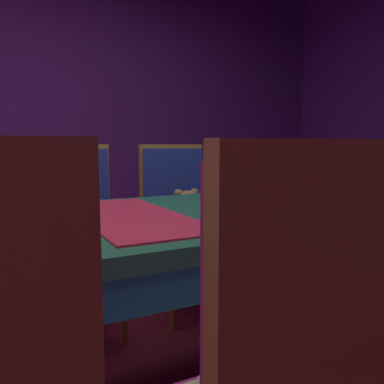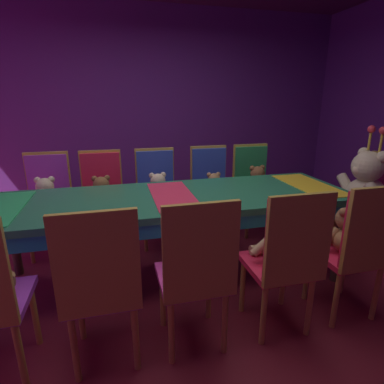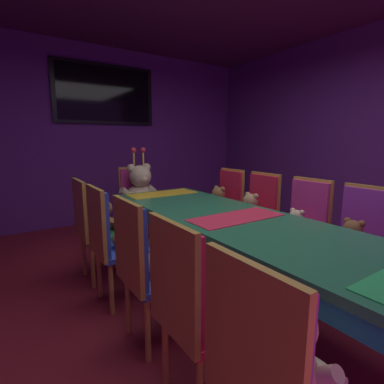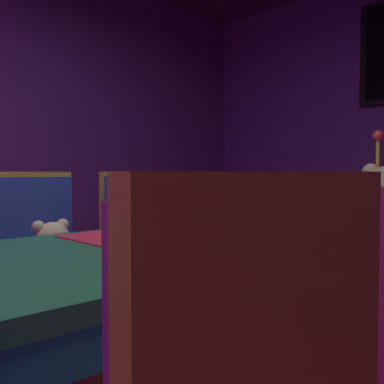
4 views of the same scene
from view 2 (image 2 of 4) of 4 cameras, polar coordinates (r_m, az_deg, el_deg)
ground_plane at (r=2.76m, az=-3.37°, el=-15.47°), size 7.90×7.90×0.00m
wall_left at (r=4.91m, az=-9.68°, el=15.79°), size 0.12×6.40×2.80m
banquet_table at (r=2.47m, az=-3.63°, el=-2.51°), size 0.90×2.91×0.75m
chair_left_0 at (r=3.32m, az=-25.07°, el=-0.07°), size 0.42×0.41×0.98m
teddy_left_0 at (r=3.18m, az=-25.52°, el=-0.79°), size 0.27×0.35×0.33m
chair_left_1 at (r=3.24m, az=-16.35°, el=0.46°), size 0.42×0.41×0.98m
teddy_left_1 at (r=3.10m, az=-16.41°, el=-0.36°), size 0.26×0.33×0.31m
chair_left_2 at (r=3.26m, az=-6.66°, el=1.13°), size 0.42×0.41×0.98m
teddy_left_2 at (r=3.12m, az=-6.29°, el=0.34°), size 0.25×0.33×0.31m
chair_left_3 at (r=3.41m, az=3.37°, el=1.92°), size 0.42×0.41×0.98m
teddy_left_3 at (r=3.28m, az=4.12°, el=0.94°), size 0.22×0.29×0.27m
chair_left_4 at (r=3.59m, az=11.05°, el=2.43°), size 0.42×0.41×0.98m
teddy_left_4 at (r=3.46m, az=12.07°, el=1.82°), size 0.26×0.34×0.32m
chair_right_1 at (r=1.70m, az=-16.76°, el=-14.93°), size 0.42×0.41×0.98m
teddy_right_1 at (r=1.83m, az=-16.57°, el=-13.01°), size 0.23×0.30×0.29m
chair_right_2 at (r=1.74m, az=0.99°, el=-13.42°), size 0.42×0.41×0.98m
teddy_right_2 at (r=1.87m, az=-0.18°, el=-11.98°), size 0.21×0.28×0.26m
chair_right_3 at (r=1.96m, az=17.69°, el=-10.64°), size 0.42×0.41×0.98m
teddy_right_3 at (r=2.07m, az=15.57°, el=-8.88°), size 0.27×0.34×0.32m
chair_right_4 at (r=2.28m, az=29.03°, el=-8.07°), size 0.42×0.41×0.98m
teddy_right_4 at (r=2.37m, az=26.67°, el=-6.68°), size 0.27×0.35×0.33m
throne_chair at (r=3.45m, az=31.14°, el=-0.37°), size 0.41×0.42×0.98m
king_teddy_bear at (r=3.30m, az=29.42°, el=1.30°), size 0.61×0.47×0.79m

